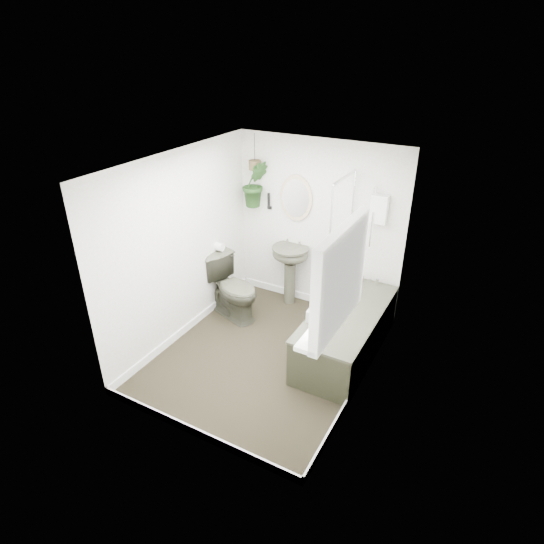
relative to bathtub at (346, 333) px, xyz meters
The scene contains 22 objects.
floor 0.99m from the bathtub, 147.99° to the right, with size 2.30×2.80×0.02m, color black.
ceiling 2.23m from the bathtub, 147.99° to the right, with size 2.30×2.80×0.02m, color white.
wall_back 1.49m from the bathtub, 131.32° to the left, with size 2.30×0.02×2.30m, color white.
wall_front 2.24m from the bathtub, 112.73° to the right, with size 2.30×0.02×2.30m, color white.
wall_left 2.20m from the bathtub, 165.69° to the right, with size 0.02×2.80×2.30m, color white.
wall_right 1.06m from the bathtub, 54.25° to the right, with size 0.02×2.80×2.30m, color white.
skirting 0.97m from the bathtub, 147.99° to the right, with size 2.30×2.80×0.10m, color white.
bathtub is the anchor object (origin of this frame).
bath_screen 1.15m from the bathtub, 123.96° to the left, with size 0.04×0.72×1.40m, color silver, non-canonical shape.
shower_box 1.51m from the bathtub, 90.00° to the left, with size 0.20×0.10×0.35m, color white.
oval_mirror 1.86m from the bathtub, 142.04° to the left, with size 0.46×0.03×0.62m, color #C5AE8A.
wall_sconce 2.07m from the bathtub, 150.42° to the left, with size 0.04×0.04×0.22m, color black.
toilet_roll_holder 2.01m from the bathtub, behind, with size 0.11×0.11×0.11m, color white.
window_recess 1.84m from the bathtub, 76.41° to the right, with size 0.08×1.00×0.90m, color white.
window_sill 1.54m from the bathtub, 79.61° to the right, with size 0.18×1.00×0.04m, color white.
window_blinds 1.83m from the bathtub, 78.46° to the right, with size 0.01×0.86×0.76m, color white.
toilet 1.63m from the bathtub, behind, with size 0.47×0.82×0.83m, color #424333.
pedestal_sink 1.35m from the bathtub, 146.44° to the left, with size 0.50×0.43×0.86m, color #424333, non-canonical shape.
sill_plant 1.55m from the bathtub, 80.16° to the right, with size 0.21×0.18×0.24m, color black.
hanging_plant 2.27m from the bathtub, 155.65° to the left, with size 0.34×0.28×0.62m, color black.
soap_bottle 0.62m from the bathtub, 126.83° to the right, with size 0.09×0.09×0.21m, color #2C2624.
hanging_pot 2.43m from the bathtub, 155.65° to the left, with size 0.16×0.16×0.12m, color #4E4126.
Camera 1 is at (2.15, -3.77, 3.38)m, focal length 30.00 mm.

